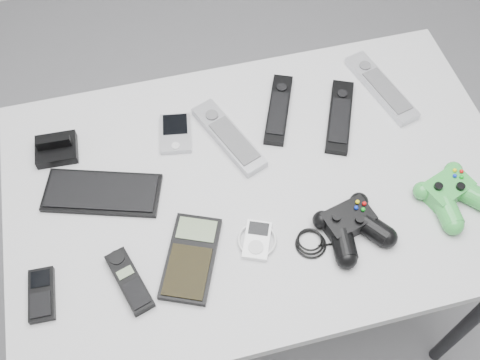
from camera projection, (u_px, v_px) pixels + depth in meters
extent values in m
plane|color=slate|center=(275.00, 298.00, 1.89)|extent=(3.50, 3.50, 0.00)
cube|color=#AEAFB1|center=(261.00, 186.00, 1.26)|extent=(1.12, 0.72, 0.03)
cylinder|color=black|center=(474.00, 318.00, 1.48)|extent=(0.04, 0.04, 0.72)
cylinder|color=black|center=(64.00, 202.00, 1.67)|extent=(0.04, 0.04, 0.72)
cylinder|color=black|center=(385.00, 135.00, 1.81)|extent=(0.04, 0.04, 0.72)
cube|color=black|center=(102.00, 192.00, 1.22)|extent=(0.27, 0.18, 0.02)
cube|color=black|center=(55.00, 146.00, 1.27)|extent=(0.10, 0.09, 0.05)
cube|color=#A1A2A8|center=(175.00, 133.00, 1.31)|extent=(0.09, 0.12, 0.02)
cube|color=#A1A2A8|center=(229.00, 136.00, 1.30)|extent=(0.14, 0.23, 0.03)
cube|color=black|center=(279.00, 109.00, 1.35)|extent=(0.12, 0.21, 0.02)
cube|color=black|center=(340.00, 116.00, 1.33)|extent=(0.13, 0.22, 0.02)
cube|color=#B0B1B7|center=(381.00, 87.00, 1.38)|extent=(0.11, 0.24, 0.02)
cube|color=black|center=(42.00, 294.00, 1.10)|extent=(0.05, 0.11, 0.02)
cube|color=black|center=(129.00, 281.00, 1.11)|extent=(0.08, 0.15, 0.02)
cube|color=black|center=(191.00, 258.00, 1.14)|extent=(0.16, 0.21, 0.02)
cube|color=white|center=(257.00, 240.00, 1.16)|extent=(0.11, 0.11, 0.02)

